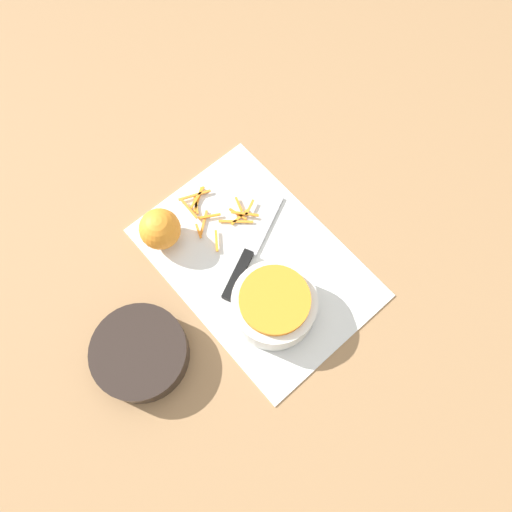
# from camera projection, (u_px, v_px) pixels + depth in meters

# --- Properties ---
(ground_plane) EXTENTS (4.00, 4.00, 0.00)m
(ground_plane) POSITION_uv_depth(u_px,v_px,m) (256.00, 262.00, 1.00)
(ground_plane) COLOR #9E754C
(cutting_board) EXTENTS (0.46, 0.32, 0.01)m
(cutting_board) POSITION_uv_depth(u_px,v_px,m) (256.00, 262.00, 0.99)
(cutting_board) COLOR silver
(cutting_board) RESTS_ON ground_plane
(bowl_speckled) EXTENTS (0.16, 0.16, 0.08)m
(bowl_speckled) POSITION_uv_depth(u_px,v_px,m) (274.00, 305.00, 0.92)
(bowl_speckled) COLOR silver
(bowl_speckled) RESTS_ON cutting_board
(bowl_dark) EXTENTS (0.18, 0.18, 0.05)m
(bowl_dark) POSITION_uv_depth(u_px,v_px,m) (140.00, 352.00, 0.91)
(bowl_dark) COLOR black
(bowl_dark) RESTS_ON ground_plane
(knife) EXTENTS (0.12, 0.24, 0.02)m
(knife) POSITION_uv_depth(u_px,v_px,m) (245.00, 265.00, 0.98)
(knife) COLOR black
(knife) RESTS_ON cutting_board
(orange_left) EXTENTS (0.08, 0.08, 0.08)m
(orange_left) POSITION_uv_depth(u_px,v_px,m) (160.00, 229.00, 0.97)
(orange_left) COLOR orange
(orange_left) RESTS_ON cutting_board
(peel_pile) EXTENTS (0.15, 0.14, 0.01)m
(peel_pile) POSITION_uv_depth(u_px,v_px,m) (216.00, 212.00, 1.03)
(peel_pile) COLOR orange
(peel_pile) RESTS_ON cutting_board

